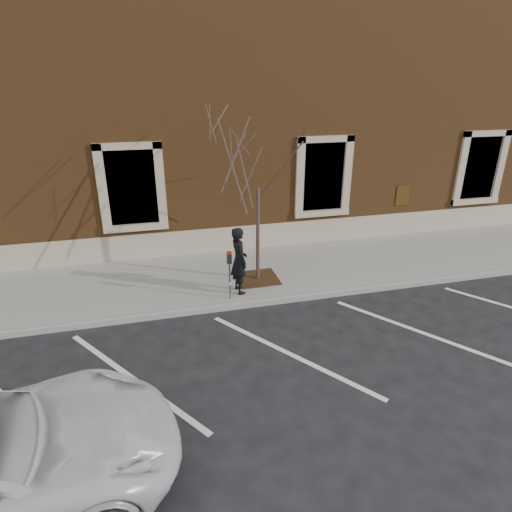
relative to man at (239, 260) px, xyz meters
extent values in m
plane|color=#28282B|center=(0.46, -0.57, -1.04)|extent=(120.00, 120.00, 0.00)
cube|color=gray|center=(0.46, 1.18, -0.96)|extent=(40.00, 3.50, 0.15)
cube|color=#9E9E99|center=(0.46, -0.62, -0.96)|extent=(40.00, 0.12, 0.15)
cube|color=brown|center=(0.46, 7.18, 2.96)|extent=(40.00, 8.50, 8.00)
cube|color=tan|center=(0.46, 2.96, -0.49)|extent=(40.00, 0.06, 0.80)
cube|color=black|center=(-2.54, 3.08, 1.36)|extent=(1.40, 0.30, 2.20)
cube|color=tan|center=(-2.54, 2.91, 0.16)|extent=(1.90, 0.20, 0.20)
cube|color=black|center=(3.46, 3.08, 1.36)|extent=(1.40, 0.30, 2.20)
cube|color=tan|center=(3.46, 2.91, 0.16)|extent=(1.90, 0.20, 0.20)
cube|color=black|center=(9.46, 3.08, 1.36)|extent=(1.40, 0.30, 2.20)
cube|color=tan|center=(9.46, 2.91, 0.16)|extent=(1.90, 0.20, 0.20)
imported|color=black|center=(0.00, 0.00, 0.00)|extent=(0.51, 0.70, 1.78)
cylinder|color=#595B60|center=(-0.32, -0.33, -0.40)|extent=(0.04, 0.04, 0.98)
cube|color=black|center=(-0.32, -0.33, 0.22)|extent=(0.12, 0.09, 0.25)
cube|color=#AA160B|center=(-0.32, -0.33, 0.37)|extent=(0.11, 0.08, 0.06)
cube|color=white|center=(-0.32, -0.38, -0.45)|extent=(0.05, 0.00, 0.07)
cube|color=#463116|center=(0.66, 0.62, -0.87)|extent=(1.10, 1.10, 0.03)
cylinder|color=#4D372F|center=(0.66, 0.62, 0.41)|extent=(0.10, 0.10, 2.59)
camera|label=1|loc=(-2.08, -9.87, 4.33)|focal=30.00mm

